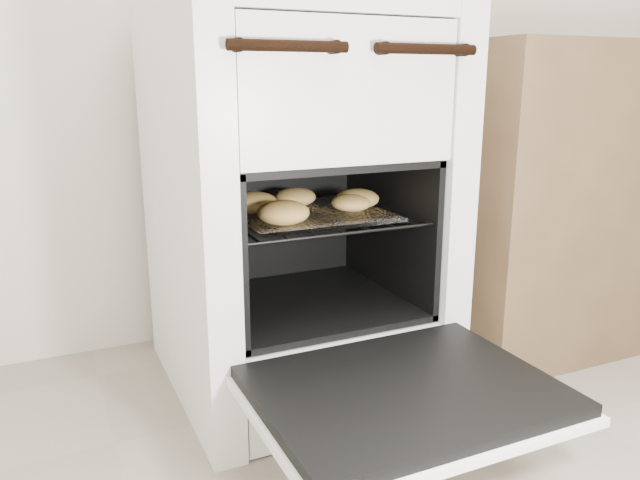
{
  "coord_description": "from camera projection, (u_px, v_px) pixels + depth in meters",
  "views": [
    {
      "loc": [
        -0.76,
        -0.22,
        0.76
      ],
      "look_at": [
        -0.19,
        1.01,
        0.41
      ],
      "focal_mm": 35.0,
      "sensor_mm": 36.0,
      "label": 1
    }
  ],
  "objects": [
    {
      "name": "foil_sheet",
      "position": [
        309.0,
        214.0,
        1.44
      ],
      "size": [
        0.35,
        0.31,
        0.01
      ],
      "primitive_type": "cube",
      "color": "white",
      "rests_on": "oven_rack"
    },
    {
      "name": "oven_rack",
      "position": [
        305.0,
        215.0,
        1.46
      ],
      "size": [
        0.45,
        0.43,
        0.01
      ],
      "color": "black",
      "rests_on": "stove"
    },
    {
      "name": "counter",
      "position": [
        558.0,
        192.0,
        1.88
      ],
      "size": [
        0.86,
        0.58,
        0.85
      ],
      "primitive_type": "cube",
      "rotation": [
        0.0,
        0.0,
        -0.01
      ],
      "color": "brown",
      "rests_on": "ground"
    },
    {
      "name": "oven_door",
      "position": [
        405.0,
        394.0,
        1.13
      ],
      "size": [
        0.55,
        0.43,
        0.04
      ],
      "color": "black",
      "rests_on": "stove"
    },
    {
      "name": "stove",
      "position": [
        294.0,
        206.0,
        1.52
      ],
      "size": [
        0.61,
        0.68,
        0.94
      ],
      "color": "white",
      "rests_on": "ground"
    },
    {
      "name": "baked_rolls",
      "position": [
        303.0,
        203.0,
        1.43
      ],
      "size": [
        0.38,
        0.3,
        0.05
      ],
      "color": "tan",
      "rests_on": "foil_sheet"
    }
  ]
}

